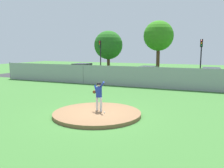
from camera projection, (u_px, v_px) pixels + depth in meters
ground_plane at (132, 95)px, 18.25m from camera, size 80.00×80.00×0.00m
asphalt_strip at (157, 81)px, 25.99m from camera, size 44.00×7.00×0.01m
pitchers_mound at (97, 114)px, 12.76m from camera, size 4.66×4.66×0.18m
pitcher_youth at (99, 94)px, 12.84m from camera, size 0.78×0.33×1.64m
baseball at (104, 112)px, 12.52m from camera, size 0.07×0.07×0.07m
chainlink_fence at (146, 77)px, 21.75m from camera, size 32.67×0.07×2.00m
parked_car_charcoal at (148, 74)px, 26.21m from camera, size 1.96×4.52×1.62m
parked_car_champagne at (82, 71)px, 29.45m from camera, size 2.01×4.16×1.74m
parked_car_white at (211, 77)px, 23.48m from camera, size 1.96×4.48×1.67m
traffic_cone_orange at (170, 84)px, 22.60m from camera, size 0.40×0.40×0.55m
traffic_light_near at (100, 51)px, 32.22m from camera, size 0.28×0.46×4.59m
traffic_light_far at (201, 52)px, 27.82m from camera, size 0.28×0.46×4.60m
tree_broad_right at (108, 45)px, 36.84m from camera, size 4.36×4.36×6.26m
tree_bushy_near at (159, 36)px, 35.05m from camera, size 4.37×4.37×7.58m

